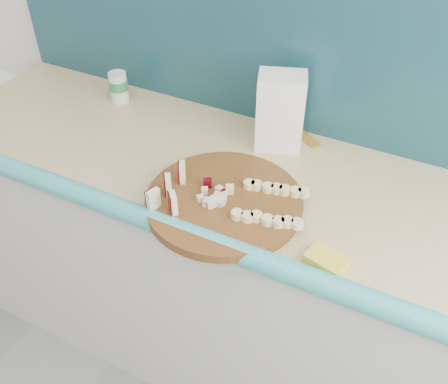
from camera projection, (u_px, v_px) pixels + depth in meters
kitchen_counter at (260, 281)px, 1.71m from camera, size 2.20×0.63×0.91m
backsplash at (312, 57)px, 1.46m from camera, size 2.20×0.02×0.50m
cutting_board at (224, 202)px, 1.32m from camera, size 0.50×0.50×0.03m
apple_wedges at (169, 189)px, 1.30m from camera, size 0.08×0.17×0.06m
apple_chunks at (214, 193)px, 1.31m from camera, size 0.07×0.06×0.02m
banana_slices at (272, 203)px, 1.28m from camera, size 0.21×0.19×0.02m
flour_bag at (280, 112)px, 1.47m from camera, size 0.16×0.14×0.24m
canister at (119, 86)px, 1.72m from camera, size 0.06×0.06×0.11m
sponge at (327, 261)px, 1.16m from camera, size 0.11×0.09×0.03m
banana_peel at (290, 129)px, 1.61m from camera, size 0.21×0.17×0.01m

